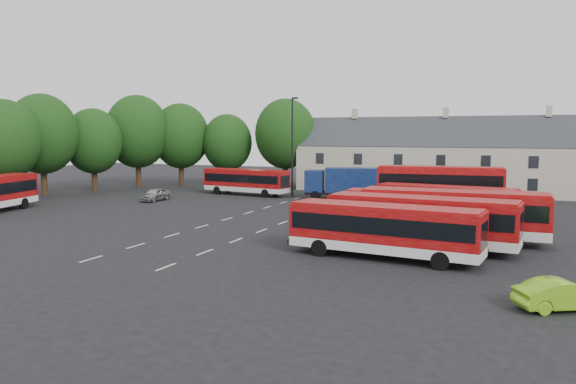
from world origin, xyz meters
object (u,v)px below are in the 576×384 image
Objects in this scene: silver_car at (155,195)px; lamppost at (293,144)px; box_truck at (343,182)px; bus_dd_south at (440,188)px; bus_row_a at (384,227)px; lime_car at (563,295)px.

lamppost is (11.77, 9.33, 5.20)m from silver_car.
box_truck is 7.19m from lamppost.
bus_row_a is at bearing -95.07° from bus_dd_south.
box_truck is at bearing 25.45° from silver_car.
bus_dd_south is at bearing -49.98° from box_truck.
bus_dd_south is 19.83m from lamppost.
box_truck is at bearing 117.90° from bus_row_a.
box_truck is 38.24m from lime_car.
bus_dd_south is 2.69× the size of silver_car.
lime_car is at bearing -53.18° from lamppost.
lamppost is at bearing 127.64° from bus_row_a.
box_truck is at bearing 139.65° from bus_dd_south.
silver_car is 44.15m from lime_car.
lime_car is at bearing -29.63° from bus_row_a.
bus_dd_south reaches higher than box_truck.
lamppost reaches higher than box_truck.
silver_car is at bearing 154.13° from bus_row_a.
silver_car is (-28.99, -0.13, -1.76)m from bus_dd_south.
box_truck is (-10.47, 26.73, 0.06)m from bus_row_a.
lime_car is (19.15, -33.07, -1.27)m from box_truck.
lime_car is at bearing -72.16° from box_truck.
silver_car is at bearing -165.78° from box_truck.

